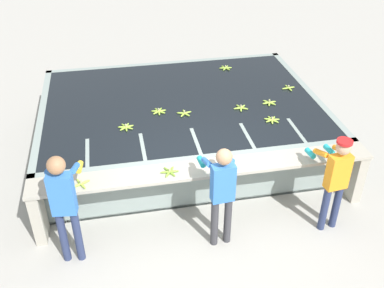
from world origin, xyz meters
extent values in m
plane|color=#A3A099|center=(0.00, 0.00, 0.00)|extent=(80.00, 80.00, 0.00)
cube|color=gray|center=(0.00, 2.38, 0.03)|extent=(5.21, 3.85, 0.06)
cube|color=gray|center=(0.00, 0.51, 0.47)|extent=(5.21, 0.12, 0.93)
cube|color=gray|center=(0.00, 4.24, 0.47)|extent=(5.21, 0.12, 0.93)
cube|color=gray|center=(-2.54, 2.38, 0.47)|extent=(0.12, 3.85, 0.93)
cube|color=gray|center=(2.54, 2.38, 0.47)|extent=(0.12, 3.85, 0.93)
cube|color=black|center=(0.00, 2.38, 0.49)|extent=(4.97, 3.61, 0.87)
cube|color=gray|center=(-1.74, 0.97, 0.47)|extent=(0.06, 0.80, 0.93)
cube|color=gray|center=(-0.87, 0.97, 0.47)|extent=(0.06, 0.80, 0.93)
cube|color=gray|center=(0.00, 0.97, 0.47)|extent=(0.06, 0.80, 0.93)
cube|color=gray|center=(0.87, 0.97, 0.47)|extent=(0.06, 0.80, 0.93)
cube|color=gray|center=(1.74, 0.97, 0.47)|extent=(0.06, 0.80, 0.93)
cube|color=#A8A393|center=(0.00, 0.23, 0.91)|extent=(5.21, 0.45, 0.05)
cube|color=#A8A393|center=(-2.50, 0.23, 0.44)|extent=(0.16, 0.41, 0.88)
cube|color=#A8A393|center=(2.50, 0.23, 0.44)|extent=(0.16, 0.41, 0.88)
cylinder|color=navy|center=(-2.12, -0.30, 0.44)|extent=(0.11, 0.11, 0.87)
cylinder|color=navy|center=(-1.93, -0.33, 0.44)|extent=(0.11, 0.11, 0.87)
cube|color=blue|center=(-2.03, -0.32, 1.18)|extent=(0.34, 0.21, 0.62)
sphere|color=#9E704C|center=(-2.03, -0.32, 1.64)|extent=(0.24, 0.24, 0.24)
cylinder|color=blue|center=(-2.15, -0.05, 1.41)|extent=(0.12, 0.32, 0.18)
cylinder|color=gold|center=(-2.12, 0.20, 1.24)|extent=(0.11, 0.21, 0.08)
cylinder|color=blue|center=(-1.84, -0.09, 1.41)|extent=(0.12, 0.32, 0.18)
cylinder|color=gold|center=(-1.80, 0.16, 1.24)|extent=(0.11, 0.21, 0.08)
cylinder|color=#38383D|center=(-0.01, -0.41, 0.41)|extent=(0.11, 0.11, 0.82)
cylinder|color=#38383D|center=(0.19, -0.39, 0.41)|extent=(0.11, 0.11, 0.82)
cube|color=blue|center=(0.09, -0.40, 1.11)|extent=(0.33, 0.19, 0.58)
sphere|color=tan|center=(0.09, -0.40, 1.54)|extent=(0.22, 0.22, 0.22)
cylinder|color=blue|center=(-0.08, -0.16, 1.31)|extent=(0.10, 0.31, 0.18)
cylinder|color=teal|center=(-0.10, 0.09, 1.15)|extent=(0.10, 0.21, 0.08)
cylinder|color=blue|center=(0.23, -0.14, 1.31)|extent=(0.10, 0.31, 0.18)
cylinder|color=teal|center=(0.22, 0.11, 1.15)|extent=(0.10, 0.21, 0.08)
cylinder|color=navy|center=(1.68, -0.42, 0.39)|extent=(0.11, 0.11, 0.78)
cylinder|color=navy|center=(1.88, -0.40, 0.39)|extent=(0.11, 0.11, 0.78)
cube|color=orange|center=(1.78, -0.41, 1.06)|extent=(0.34, 0.21, 0.55)
sphere|color=tan|center=(1.78, -0.41, 1.47)|extent=(0.21, 0.21, 0.21)
cylinder|color=red|center=(1.78, -0.41, 1.57)|extent=(0.22, 0.22, 0.04)
cylinder|color=orange|center=(1.60, -0.18, 1.25)|extent=(0.12, 0.32, 0.18)
cylinder|color=#1EA3AD|center=(1.57, 0.07, 1.09)|extent=(0.11, 0.21, 0.08)
cylinder|color=orange|center=(1.91, -0.14, 1.25)|extent=(0.12, 0.32, 0.18)
cylinder|color=#1EA3AD|center=(1.88, 0.11, 1.09)|extent=(0.11, 0.21, 0.08)
ellipsoid|color=#9EC642|center=(1.00, 1.93, 0.95)|extent=(0.10, 0.17, 0.04)
ellipsoid|color=#9EC642|center=(0.97, 1.88, 0.95)|extent=(0.17, 0.05, 0.04)
ellipsoid|color=#9EC642|center=(1.01, 1.83, 0.95)|extent=(0.08, 0.17, 0.04)
ellipsoid|color=#9EC642|center=(1.07, 1.85, 0.95)|extent=(0.16, 0.12, 0.04)
ellipsoid|color=#9EC642|center=(1.06, 1.91, 0.95)|extent=(0.15, 0.14, 0.04)
cylinder|color=tan|center=(1.02, 1.88, 0.98)|extent=(0.03, 0.03, 0.04)
ellipsoid|color=#93BC3D|center=(-0.08, 1.89, 0.95)|extent=(0.17, 0.09, 0.04)
ellipsoid|color=#93BC3D|center=(-0.06, 1.83, 0.95)|extent=(0.13, 0.16, 0.04)
ellipsoid|color=#93BC3D|center=(0.00, 1.83, 0.95)|extent=(0.13, 0.16, 0.04)
ellipsoid|color=#93BC3D|center=(0.03, 1.89, 0.95)|extent=(0.17, 0.08, 0.04)
ellipsoid|color=#93BC3D|center=(-0.03, 1.93, 0.95)|extent=(0.04, 0.17, 0.04)
cylinder|color=tan|center=(-0.03, 1.88, 0.98)|extent=(0.03, 0.03, 0.04)
ellipsoid|color=#9EC642|center=(1.65, 1.98, 0.95)|extent=(0.17, 0.06, 0.04)
ellipsoid|color=#9EC642|center=(1.62, 2.03, 0.95)|extent=(0.09, 0.17, 0.04)
ellipsoid|color=#9EC642|center=(1.56, 2.02, 0.95)|extent=(0.14, 0.15, 0.04)
ellipsoid|color=#9EC642|center=(1.55, 1.97, 0.95)|extent=(0.17, 0.06, 0.04)
ellipsoid|color=#9EC642|center=(1.58, 1.92, 0.95)|extent=(0.09, 0.17, 0.04)
ellipsoid|color=#9EC642|center=(1.63, 1.93, 0.95)|extent=(0.14, 0.15, 0.04)
cylinder|color=tan|center=(1.60, 1.97, 0.98)|extent=(0.03, 0.03, 0.04)
ellipsoid|color=#9EC642|center=(1.38, 1.38, 0.95)|extent=(0.17, 0.11, 0.04)
ellipsoid|color=#9EC642|center=(1.38, 1.33, 0.95)|extent=(0.17, 0.10, 0.04)
ellipsoid|color=#9EC642|center=(1.42, 1.30, 0.95)|extent=(0.08, 0.17, 0.04)
ellipsoid|color=#9EC642|center=(1.46, 1.31, 0.95)|extent=(0.13, 0.16, 0.04)
ellipsoid|color=#9EC642|center=(1.49, 1.35, 0.95)|extent=(0.17, 0.04, 0.04)
ellipsoid|color=#9EC642|center=(1.47, 1.40, 0.95)|extent=(0.14, 0.15, 0.04)
ellipsoid|color=#9EC642|center=(1.42, 1.41, 0.95)|extent=(0.07, 0.17, 0.04)
cylinder|color=tan|center=(1.43, 1.35, 0.98)|extent=(0.03, 0.03, 0.04)
ellipsoid|color=#93BC3D|center=(1.15, 3.68, 0.95)|extent=(0.17, 0.05, 0.04)
ellipsoid|color=#93BC3D|center=(1.17, 3.63, 0.95)|extent=(0.13, 0.16, 0.04)
ellipsoid|color=#93BC3D|center=(1.23, 3.62, 0.95)|extent=(0.10, 0.17, 0.04)
ellipsoid|color=#93BC3D|center=(1.26, 3.67, 0.95)|extent=(0.17, 0.05, 0.04)
ellipsoid|color=#93BC3D|center=(1.23, 3.72, 0.95)|extent=(0.13, 0.16, 0.04)
ellipsoid|color=#93BC3D|center=(1.18, 3.72, 0.95)|extent=(0.10, 0.17, 0.04)
cylinder|color=tan|center=(1.20, 3.67, 0.98)|extent=(0.03, 0.03, 0.04)
ellipsoid|color=#93BC3D|center=(-1.05, 1.56, 0.95)|extent=(0.16, 0.13, 0.04)
ellipsoid|color=#93BC3D|center=(-1.04, 1.61, 0.95)|extent=(0.17, 0.08, 0.04)
ellipsoid|color=#93BC3D|center=(-1.07, 1.65, 0.95)|extent=(0.10, 0.17, 0.04)
ellipsoid|color=#93BC3D|center=(-1.11, 1.65, 0.95)|extent=(0.11, 0.17, 0.04)
ellipsoid|color=#93BC3D|center=(-1.14, 1.61, 0.95)|extent=(0.17, 0.07, 0.04)
ellipsoid|color=#93BC3D|center=(-1.13, 1.56, 0.95)|extent=(0.15, 0.14, 0.04)
ellipsoid|color=#93BC3D|center=(-1.09, 1.54, 0.95)|extent=(0.04, 0.17, 0.04)
cylinder|color=tan|center=(-1.09, 1.60, 0.98)|extent=(0.03, 0.03, 0.04)
ellipsoid|color=#9EC642|center=(2.12, 2.48, 0.95)|extent=(0.17, 0.06, 0.04)
ellipsoid|color=#9EC642|center=(2.18, 2.43, 0.95)|extent=(0.06, 0.17, 0.04)
ellipsoid|color=#9EC642|center=(2.23, 2.49, 0.95)|extent=(0.17, 0.06, 0.04)
ellipsoid|color=#9EC642|center=(2.17, 2.54, 0.95)|extent=(0.06, 0.17, 0.04)
cylinder|color=tan|center=(2.18, 2.49, 0.98)|extent=(0.03, 0.03, 0.04)
ellipsoid|color=#93BC3D|center=(-0.44, 2.08, 0.95)|extent=(0.11, 0.17, 0.04)
ellipsoid|color=#93BC3D|center=(-0.49, 2.09, 0.95)|extent=(0.10, 0.17, 0.04)
ellipsoid|color=#93BC3D|center=(-0.52, 2.05, 0.95)|extent=(0.17, 0.08, 0.04)
ellipsoid|color=#93BC3D|center=(-0.51, 2.00, 0.95)|extent=(0.16, 0.13, 0.04)
ellipsoid|color=#93BC3D|center=(-0.47, 1.98, 0.95)|extent=(0.04, 0.17, 0.04)
ellipsoid|color=#93BC3D|center=(-0.43, 2.00, 0.95)|extent=(0.15, 0.14, 0.04)
ellipsoid|color=#93BC3D|center=(-0.41, 2.05, 0.95)|extent=(0.17, 0.07, 0.04)
cylinder|color=tan|center=(-0.47, 2.04, 0.98)|extent=(0.03, 0.03, 0.04)
ellipsoid|color=#75A333|center=(-0.58, 0.15, 0.95)|extent=(0.12, 0.16, 0.04)
ellipsoid|color=#75A333|center=(-0.53, 0.15, 0.95)|extent=(0.11, 0.17, 0.04)
ellipsoid|color=#75A333|center=(-0.50, 0.20, 0.95)|extent=(0.17, 0.04, 0.04)
ellipsoid|color=#75A333|center=(-0.52, 0.24, 0.95)|extent=(0.12, 0.16, 0.04)
ellipsoid|color=#75A333|center=(-0.58, 0.25, 0.95)|extent=(0.11, 0.17, 0.04)
ellipsoid|color=#75A333|center=(-0.61, 0.20, 0.95)|extent=(0.17, 0.04, 0.04)
cylinder|color=tan|center=(-0.55, 0.20, 0.99)|extent=(0.03, 0.03, 0.04)
ellipsoid|color=#9EC642|center=(-1.87, 0.13, 0.95)|extent=(0.17, 0.11, 0.04)
ellipsoid|color=#9EC642|center=(-1.80, 0.11, 0.95)|extent=(0.11, 0.17, 0.04)
ellipsoid|color=#9EC642|center=(-1.77, 0.18, 0.95)|extent=(0.17, 0.11, 0.04)
ellipsoid|color=#9EC642|center=(-1.85, 0.21, 0.95)|extent=(0.11, 0.17, 0.04)
cylinder|color=tan|center=(-1.82, 0.16, 0.99)|extent=(0.03, 0.03, 0.04)
cube|color=silver|center=(0.37, 0.08, 0.94)|extent=(0.13, 0.19, 0.00)
cube|color=black|center=(0.27, 0.25, 0.94)|extent=(0.07, 0.10, 0.02)
camera|label=1|loc=(-1.24, -5.03, 4.89)|focal=42.00mm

